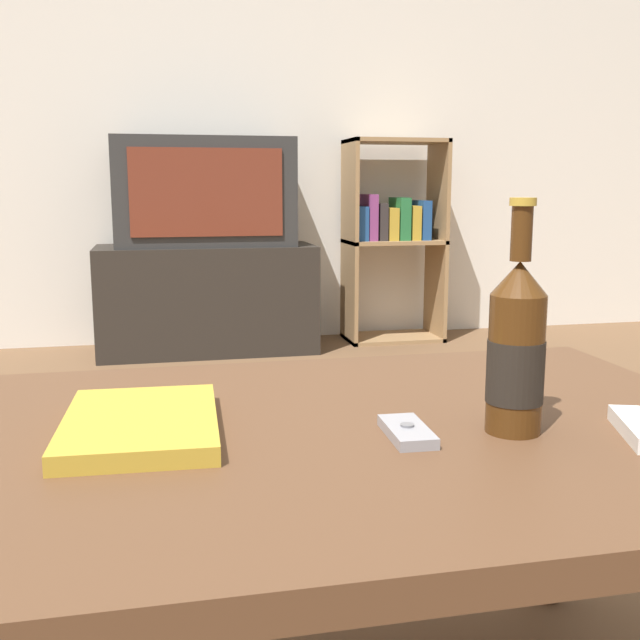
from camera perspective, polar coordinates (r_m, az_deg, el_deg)
The scene contains 9 objects.
back_wall at distance 3.97m, azimuth -10.43°, elevation 17.21°, with size 8.00×0.05×2.60m.
coffee_table at distance 1.00m, azimuth -2.27°, elevation -11.92°, with size 1.25×0.77×0.49m.
tv_stand at distance 3.69m, azimuth -8.60°, elevation 1.61°, with size 1.04×0.43×0.52m.
television at distance 3.65m, azimuth -8.81°, elevation 9.60°, with size 0.84×0.39×0.51m.
bookshelf at distance 3.92m, azimuth 5.52°, elevation 6.58°, with size 0.50×0.30×1.04m.
beer_bottle at distance 0.97m, azimuth 14.72°, elevation -2.23°, with size 0.07×0.07×0.30m.
cell_phone at distance 0.95m, azimuth 6.66°, elevation -8.44°, with size 0.05×0.11×0.02m.
remote_control at distance 1.03m, azimuth 23.09°, elevation -7.63°, with size 0.08×0.15×0.02m.
table_book at distance 0.98m, azimuth -13.48°, elevation -7.73°, with size 0.20×0.28×0.02m.
Camera 1 is at (-0.16, -0.91, 0.80)m, focal length 42.00 mm.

